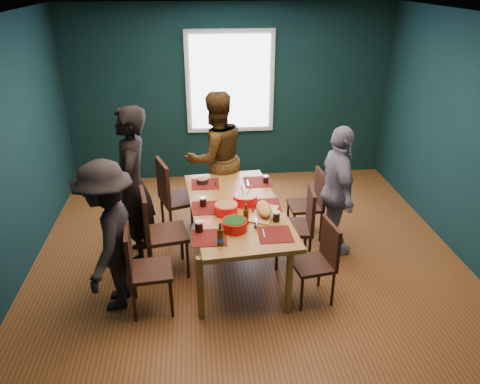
{
  "coord_description": "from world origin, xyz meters",
  "views": [
    {
      "loc": [
        -0.55,
        -4.66,
        3.09
      ],
      "look_at": [
        -0.1,
        -0.11,
        0.92
      ],
      "focal_mm": 35.0,
      "sensor_mm": 36.0,
      "label": 1
    }
  ],
  "objects_px": {
    "chair_right_far": "(312,199)",
    "bowl_dumpling": "(245,199)",
    "dining_table": "(236,212)",
    "chair_left_far": "(173,193)",
    "bowl_herbs": "(235,225)",
    "cutting_board": "(264,210)",
    "chair_right_near": "(320,256)",
    "chair_right_mid": "(301,220)",
    "person_near_left": "(109,237)",
    "chair_left_near": "(141,264)",
    "person_back": "(216,158)",
    "bowl_salad": "(226,208)",
    "chair_left_mid": "(156,227)",
    "person_far_left": "(132,186)",
    "person_right": "(337,192)"
  },
  "relations": [
    {
      "from": "chair_right_mid",
      "to": "person_near_left",
      "type": "bearing_deg",
      "value": -158.66
    },
    {
      "from": "dining_table",
      "to": "chair_left_far",
      "type": "distance_m",
      "value": 1.04
    },
    {
      "from": "person_far_left",
      "to": "person_right",
      "type": "xyz_separation_m",
      "value": [
        2.33,
        -0.09,
        -0.13
      ]
    },
    {
      "from": "dining_table",
      "to": "person_far_left",
      "type": "bearing_deg",
      "value": 161.04
    },
    {
      "from": "chair_left_mid",
      "to": "chair_right_far",
      "type": "relative_size",
      "value": 1.14
    },
    {
      "from": "chair_left_near",
      "to": "bowl_herbs",
      "type": "xyz_separation_m",
      "value": [
        0.93,
        0.2,
        0.27
      ]
    },
    {
      "from": "chair_left_far",
      "to": "bowl_herbs",
      "type": "height_order",
      "value": "chair_left_far"
    },
    {
      "from": "person_right",
      "to": "person_near_left",
      "type": "distance_m",
      "value": 2.59
    },
    {
      "from": "chair_left_far",
      "to": "chair_right_far",
      "type": "bearing_deg",
      "value": -24.56
    },
    {
      "from": "chair_right_near",
      "to": "cutting_board",
      "type": "bearing_deg",
      "value": 127.7
    },
    {
      "from": "chair_right_far",
      "to": "bowl_dumpling",
      "type": "height_order",
      "value": "bowl_dumpling"
    },
    {
      "from": "person_right",
      "to": "cutting_board",
      "type": "height_order",
      "value": "person_right"
    },
    {
      "from": "chair_right_far",
      "to": "person_near_left",
      "type": "relative_size",
      "value": 0.57
    },
    {
      "from": "chair_left_far",
      "to": "bowl_salad",
      "type": "distance_m",
      "value": 1.08
    },
    {
      "from": "person_right",
      "to": "bowl_herbs",
      "type": "relative_size",
      "value": 6.07
    },
    {
      "from": "person_right",
      "to": "bowl_salad",
      "type": "bearing_deg",
      "value": 102.77
    },
    {
      "from": "dining_table",
      "to": "bowl_salad",
      "type": "bearing_deg",
      "value": -138.16
    },
    {
      "from": "chair_right_far",
      "to": "person_far_left",
      "type": "xyz_separation_m",
      "value": [
        -2.13,
        -0.28,
        0.4
      ]
    },
    {
      "from": "person_back",
      "to": "bowl_herbs",
      "type": "distance_m",
      "value": 1.67
    },
    {
      "from": "chair_left_near",
      "to": "person_back",
      "type": "bearing_deg",
      "value": 60.5
    },
    {
      "from": "chair_left_near",
      "to": "bowl_salad",
      "type": "height_order",
      "value": "chair_left_near"
    },
    {
      "from": "person_near_left",
      "to": "bowl_herbs",
      "type": "distance_m",
      "value": 1.22
    },
    {
      "from": "chair_left_mid",
      "to": "bowl_herbs",
      "type": "distance_m",
      "value": 0.94
    },
    {
      "from": "chair_left_mid",
      "to": "cutting_board",
      "type": "distance_m",
      "value": 1.17
    },
    {
      "from": "chair_left_far",
      "to": "chair_left_near",
      "type": "distance_m",
      "value": 1.46
    },
    {
      "from": "chair_left_far",
      "to": "bowl_salad",
      "type": "xyz_separation_m",
      "value": [
        0.6,
        -0.87,
        0.2
      ]
    },
    {
      "from": "chair_left_near",
      "to": "chair_right_far",
      "type": "distance_m",
      "value": 2.36
    },
    {
      "from": "person_near_left",
      "to": "cutting_board",
      "type": "height_order",
      "value": "person_near_left"
    },
    {
      "from": "person_back",
      "to": "cutting_board",
      "type": "bearing_deg",
      "value": 84.03
    },
    {
      "from": "person_back",
      "to": "person_right",
      "type": "bearing_deg",
      "value": 120.74
    },
    {
      "from": "chair_left_far",
      "to": "chair_right_mid",
      "type": "xyz_separation_m",
      "value": [
        1.45,
        -0.76,
        -0.05
      ]
    },
    {
      "from": "bowl_herbs",
      "to": "cutting_board",
      "type": "xyz_separation_m",
      "value": [
        0.34,
        0.29,
        -0.0
      ]
    },
    {
      "from": "chair_right_mid",
      "to": "chair_left_mid",
      "type": "bearing_deg",
      "value": -171.85
    },
    {
      "from": "chair_left_near",
      "to": "chair_right_near",
      "type": "distance_m",
      "value": 1.78
    },
    {
      "from": "bowl_herbs",
      "to": "chair_right_near",
      "type": "bearing_deg",
      "value": -12.63
    },
    {
      "from": "bowl_herbs",
      "to": "bowl_dumpling",
      "type": "bearing_deg",
      "value": 73.59
    },
    {
      "from": "dining_table",
      "to": "chair_right_far",
      "type": "distance_m",
      "value": 1.15
    },
    {
      "from": "bowl_herbs",
      "to": "person_near_left",
      "type": "bearing_deg",
      "value": -176.43
    },
    {
      "from": "chair_left_mid",
      "to": "cutting_board",
      "type": "bearing_deg",
      "value": -16.57
    },
    {
      "from": "chair_left_near",
      "to": "bowl_salad",
      "type": "bearing_deg",
      "value": 27.68
    },
    {
      "from": "chair_left_far",
      "to": "bowl_dumpling",
      "type": "height_order",
      "value": "chair_left_far"
    },
    {
      "from": "bowl_salad",
      "to": "bowl_herbs",
      "type": "relative_size",
      "value": 1.0
    },
    {
      "from": "chair_left_near",
      "to": "cutting_board",
      "type": "height_order",
      "value": "chair_left_near"
    },
    {
      "from": "person_far_left",
      "to": "chair_right_far",
      "type": "bearing_deg",
      "value": 97.62
    },
    {
      "from": "chair_right_far",
      "to": "bowl_salad",
      "type": "bearing_deg",
      "value": -149.88
    },
    {
      "from": "chair_right_far",
      "to": "chair_right_near",
      "type": "bearing_deg",
      "value": -101.33
    },
    {
      "from": "chair_right_near",
      "to": "bowl_salad",
      "type": "distance_m",
      "value": 1.11
    },
    {
      "from": "chair_right_mid",
      "to": "person_back",
      "type": "xyz_separation_m",
      "value": [
        -0.89,
        1.19,
        0.33
      ]
    },
    {
      "from": "chair_left_near",
      "to": "person_right",
      "type": "height_order",
      "value": "person_right"
    },
    {
      "from": "dining_table",
      "to": "chair_left_mid",
      "type": "relative_size",
      "value": 2.03
    }
  ]
}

